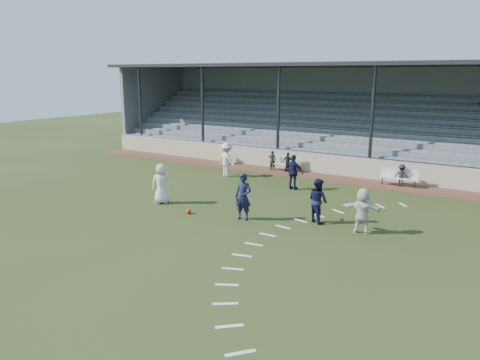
% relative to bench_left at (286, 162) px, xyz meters
% --- Properties ---
extents(ground, '(90.00, 90.00, 0.00)m').
position_rel_bench_left_xyz_m(ground, '(2.04, -10.97, -0.58)').
color(ground, '#2B3616').
rests_on(ground, ground).
extents(cinder_track, '(34.00, 2.00, 0.02)m').
position_rel_bench_left_xyz_m(cinder_track, '(2.04, -0.47, -0.57)').
color(cinder_track, '#552F22').
rests_on(cinder_track, ground).
extents(retaining_wall, '(34.00, 0.18, 1.20)m').
position_rel_bench_left_xyz_m(retaining_wall, '(2.04, 0.58, 0.02)').
color(retaining_wall, '#B5A98B').
rests_on(retaining_wall, ground).
extents(bench_left, '(2.03, 0.69, 0.95)m').
position_rel_bench_left_xyz_m(bench_left, '(0.00, 0.00, 0.00)').
color(bench_left, silver).
rests_on(bench_left, cinder_track).
extents(bench_right, '(2.02, 0.55, 0.95)m').
position_rel_bench_left_xyz_m(bench_right, '(7.01, -0.27, 0.00)').
color(bench_right, silver).
rests_on(bench_right, cinder_track).
extents(trash_bin, '(0.54, 0.54, 0.86)m').
position_rel_bench_left_xyz_m(trash_bin, '(-4.54, -0.19, -0.13)').
color(trash_bin, gold).
rests_on(trash_bin, cinder_track).
extents(football, '(0.23, 0.23, 0.23)m').
position_rel_bench_left_xyz_m(football, '(0.65, -10.44, -0.47)').
color(football, '#C1360B').
rests_on(football, ground).
extents(player_white_lead, '(1.10, 0.99, 1.89)m').
position_rel_bench_left_xyz_m(player_white_lead, '(-1.48, -9.78, 0.36)').
color(player_white_lead, silver).
rests_on(player_white_lead, ground).
extents(player_navy_lead, '(0.77, 0.57, 1.96)m').
position_rel_bench_left_xyz_m(player_navy_lead, '(3.09, -9.84, 0.40)').
color(player_navy_lead, black).
rests_on(player_navy_lead, ground).
extents(player_navy_mid, '(1.11, 1.02, 1.83)m').
position_rel_bench_left_xyz_m(player_navy_mid, '(5.83, -8.48, 0.33)').
color(player_navy_mid, black).
rests_on(player_navy_mid, ground).
extents(player_white_wing, '(1.45, 1.07, 2.00)m').
position_rel_bench_left_xyz_m(player_white_wing, '(-2.23, -3.26, 0.42)').
color(player_white_wing, silver).
rests_on(player_white_wing, ground).
extents(player_navy_wing, '(1.08, 0.46, 1.84)m').
position_rel_bench_left_xyz_m(player_navy_wing, '(2.53, -4.04, 0.34)').
color(player_navy_wing, black).
rests_on(player_navy_wing, ground).
extents(player_white_back, '(1.69, 0.71, 1.77)m').
position_rel_bench_left_xyz_m(player_white_back, '(7.80, -8.78, 0.30)').
color(player_white_back, silver).
rests_on(player_white_back, ground).
extents(sub_left_near, '(0.52, 0.42, 1.24)m').
position_rel_bench_left_xyz_m(sub_left_near, '(-0.78, -0.32, 0.05)').
color(sub_left_near, black).
rests_on(sub_left_near, cinder_track).
extents(sub_left_far, '(0.74, 0.37, 1.22)m').
position_rel_bench_left_xyz_m(sub_left_far, '(0.31, -0.29, 0.04)').
color(sub_left_far, black).
rests_on(sub_left_far, cinder_track).
extents(sub_right, '(0.79, 0.48, 1.20)m').
position_rel_bench_left_xyz_m(sub_right, '(7.14, -0.32, 0.03)').
color(sub_right, black).
rests_on(sub_right, cinder_track).
extents(grandstand, '(34.60, 9.00, 6.61)m').
position_rel_bench_left_xyz_m(grandstand, '(2.05, 5.30, 1.62)').
color(grandstand, slate).
rests_on(grandstand, ground).
extents(penalty_arc, '(3.89, 14.63, 0.01)m').
position_rel_bench_left_xyz_m(penalty_arc, '(6.16, -10.97, -0.58)').
color(penalty_arc, white).
rests_on(penalty_arc, ground).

